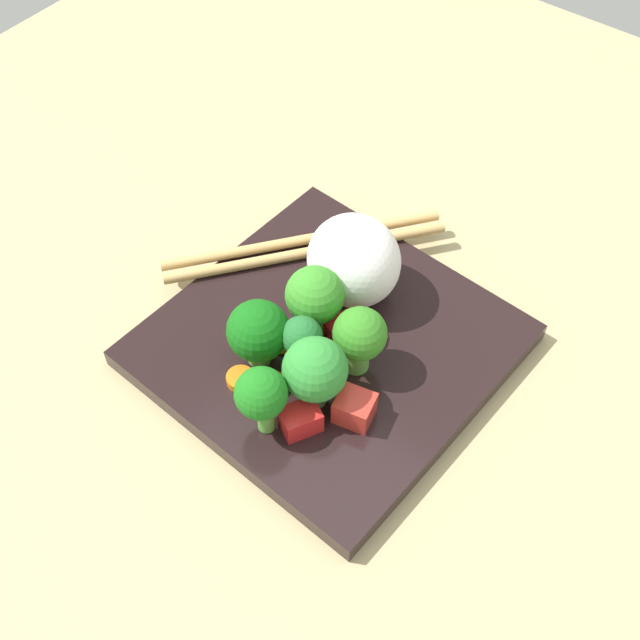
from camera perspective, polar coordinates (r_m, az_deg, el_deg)
name	(u,v)px	position (r cm, az deg, el deg)	size (l,w,h in cm)	color
ground_plane	(328,359)	(64.79, 0.55, -2.69)	(110.00, 110.00, 2.00)	tan
square_plate	(328,345)	(63.33, 0.57, -1.75)	(24.14, 24.14, 1.60)	black
rice_mound	(354,260)	(63.08, 2.37, 4.16)	(7.61, 7.14, 7.14)	white
broccoli_floret_0	(315,370)	(56.30, -0.35, -3.52)	(4.63, 4.63, 6.38)	#72BC5C
broccoli_floret_1	(304,341)	(58.47, -1.14, -1.49)	(3.06, 3.06, 5.27)	#5C9F3B
broccoli_floret_2	(261,395)	(55.45, -4.09, -5.23)	(3.71, 3.71, 5.87)	#559B38
broccoli_floret_3	(258,332)	(59.12, -4.32, -0.84)	(4.63, 4.63, 5.88)	#5A9C3E
broccoli_floret_4	(311,300)	(59.75, -0.60, 1.40)	(4.42, 4.42, 6.60)	#73C051
broccoli_floret_5	(359,337)	(58.50, 2.76, -1.17)	(3.97, 3.97, 5.89)	#61AE43
carrot_slice_0	(240,379)	(60.41, -5.56, -4.10)	(2.07, 2.07, 0.70)	orange
carrot_slice_1	(285,340)	(62.38, -2.43, -1.38)	(2.33, 2.33, 0.50)	orange
carrot_slice_2	(249,335)	(62.80, -4.98, -1.04)	(2.64, 2.64, 0.56)	orange
carrot_slice_3	(329,375)	(60.42, 0.64, -3.86)	(2.39, 2.39, 0.52)	orange
carrot_slice_4	(273,385)	(59.99, -3.28, -4.53)	(2.11, 2.11, 0.59)	orange
pepper_chunk_0	(301,420)	(57.54, -1.36, -6.94)	(2.72, 2.01, 1.96)	red
pepper_chunk_1	(343,330)	(62.36, 1.60, -0.67)	(2.24, 2.16, 1.41)	red
pepper_chunk_2	(355,408)	(57.92, 2.42, -6.14)	(2.64, 2.34, 2.20)	red
chopstick_pair	(305,246)	(68.35, -1.05, 5.15)	(20.12, 16.62, 0.88)	tan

